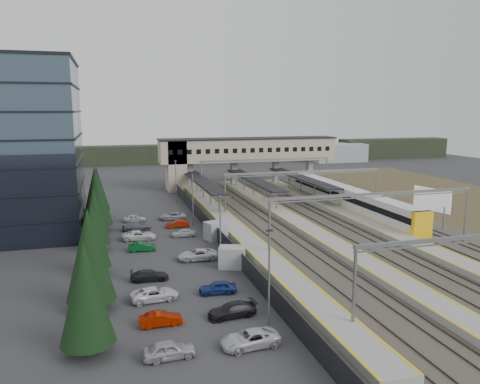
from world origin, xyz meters
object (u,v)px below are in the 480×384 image
object	(u,v)px
relay_cabin_near	(232,257)
billboard	(432,201)
footbridge	(237,153)
train	(349,199)
relay_cabin_far	(216,231)

from	to	relation	value
relay_cabin_near	billboard	distance (m)	35.24
footbridge	train	xyz separation A→B (m)	(12.30, -29.02, -5.82)
relay_cabin_near	relay_cabin_far	distance (m)	11.63
relay_cabin_far	footbridge	bearing A→B (deg)	70.86
relay_cabin_far	train	xyz separation A→B (m)	(26.48, 11.84, 0.88)
billboard	relay_cabin_far	bearing A→B (deg)	177.17
relay_cabin_near	footbridge	xyz separation A→B (m)	(14.97, 52.46, 6.75)
relay_cabin_near	footbridge	size ratio (longest dim) A/B	0.08
relay_cabin_near	train	world-z (taller)	train
relay_cabin_far	footbridge	size ratio (longest dim) A/B	0.08
relay_cabin_near	footbridge	world-z (taller)	footbridge
relay_cabin_far	billboard	size ratio (longest dim) A/B	0.49
relay_cabin_far	billboard	xyz separation A→B (m)	(32.89, -1.62, 2.72)
relay_cabin_far	train	distance (m)	29.02
train	relay_cabin_far	bearing A→B (deg)	-155.91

